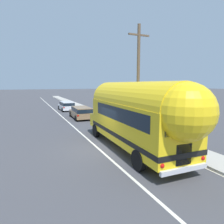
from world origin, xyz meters
TOP-DOWN VIEW (x-y plane):
  - ground_plane at (0.00, 0.00)m, footprint 300.00×300.00m
  - lane_markings at (1.73, 12.00)m, footprint 3.87×80.00m
  - sidewalk_slab at (4.73, 10.00)m, footprint 1.97×90.00m
  - utility_pole at (4.20, 2.44)m, footprint 1.80×0.24m
  - painted_bus at (1.85, -1.40)m, footprint 2.76×10.94m
  - car_lead at (1.84, 11.10)m, footprint 2.11×4.68m
  - car_second at (1.63, 18.81)m, footprint 2.00×4.29m

SIDE VIEW (x-z plane):
  - ground_plane at x=0.00m, z-range 0.00..0.00m
  - lane_markings at x=1.73m, z-range 0.00..0.01m
  - sidewalk_slab at x=4.73m, z-range 0.00..0.15m
  - car_second at x=1.63m, z-range 0.11..1.48m
  - car_lead at x=1.84m, z-range 0.11..1.48m
  - painted_bus at x=1.85m, z-range 0.24..4.37m
  - utility_pole at x=4.20m, z-range 0.17..8.67m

